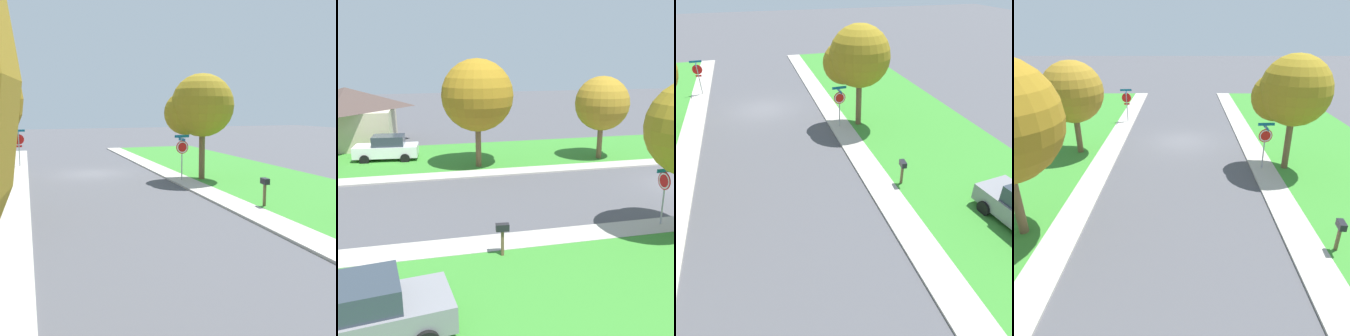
% 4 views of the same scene
% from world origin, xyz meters
% --- Properties ---
extents(sidewalk_east, '(1.40, 56.00, 0.10)m').
position_xyz_m(sidewalk_east, '(4.70, 12.00, 0.05)').
color(sidewalk_east, '#ADA89E').
rests_on(sidewalk_east, ground).
extents(lawn_east, '(8.00, 56.00, 0.08)m').
position_xyz_m(lawn_east, '(9.40, 12.00, 0.04)').
color(lawn_east, '#38842D').
rests_on(lawn_east, ground).
extents(sidewalk_west, '(1.40, 56.00, 0.10)m').
position_xyz_m(sidewalk_west, '(-4.70, 12.00, 0.05)').
color(sidewalk_west, '#ADA89E').
rests_on(sidewalk_west, ground).
extents(lawn_west, '(8.00, 56.00, 0.08)m').
position_xyz_m(lawn_west, '(-9.40, 12.00, 0.04)').
color(lawn_west, '#38842D').
rests_on(lawn_west, ground).
extents(stop_sign_far_corner, '(0.92, 0.92, 2.77)m').
position_xyz_m(stop_sign_far_corner, '(-4.62, 4.67, 1.89)').
color(stop_sign_far_corner, '#9E9EA3').
rests_on(stop_sign_far_corner, ground).
extents(car_white_near_corner, '(2.32, 4.44, 1.76)m').
position_xyz_m(car_white_near_corner, '(9.50, 16.71, 0.87)').
color(car_white_near_corner, white).
rests_on(car_white_near_corner, ground).
extents(car_grey_across_road, '(2.43, 4.49, 1.76)m').
position_xyz_m(car_grey_across_road, '(-9.27, 16.21, 0.87)').
color(car_grey_across_road, gray).
rests_on(car_grey_across_road, ground).
extents(tree_sidewalk_far, '(3.96, 3.69, 5.76)m').
position_xyz_m(tree_sidewalk_far, '(6.74, 2.02, 3.79)').
color(tree_sidewalk_far, brown).
rests_on(tree_sidewalk_far, ground).
extents(tree_sidewalk_mid, '(4.85, 4.52, 6.93)m').
position_xyz_m(tree_sidewalk_mid, '(6.56, 10.61, 4.52)').
color(tree_sidewalk_mid, brown).
rests_on(tree_sidewalk_mid, ground).
extents(house_right_setback, '(9.18, 8.01, 4.60)m').
position_xyz_m(house_right_setback, '(16.03, 20.08, 2.38)').
color(house_right_setback, beige).
rests_on(house_right_setback, ground).
extents(mailbox, '(0.29, 0.50, 1.31)m').
position_xyz_m(mailbox, '(-5.74, 11.86, 1.01)').
color(mailbox, brown).
rests_on(mailbox, ground).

